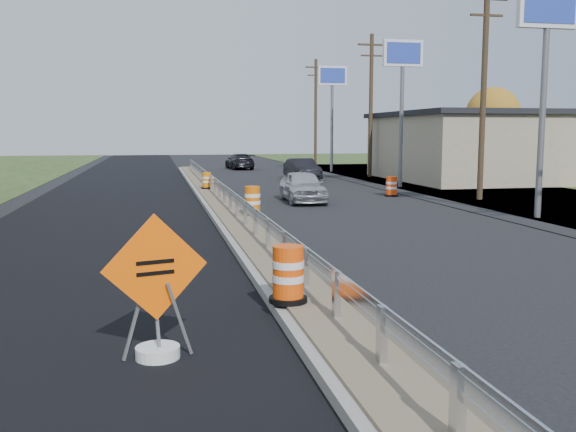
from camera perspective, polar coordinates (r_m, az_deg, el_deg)
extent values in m
plane|color=black|center=(17.58, -2.90, -2.39)|extent=(140.00, 140.00, 0.00)
cube|color=black|center=(27.34, -15.32, 0.90)|extent=(7.20, 120.00, 0.01)
cube|color=gray|center=(25.43, -5.67, 0.84)|extent=(1.60, 55.00, 0.18)
cube|color=brown|center=(25.42, -5.67, 1.10)|extent=(1.25, 55.00, 0.05)
cube|color=silver|center=(6.25, 14.86, -15.63)|extent=(0.10, 0.15, 0.70)
cube|color=silver|center=(7.97, 8.35, -10.33)|extent=(0.10, 0.15, 0.70)
cube|color=silver|center=(9.80, 4.32, -6.89)|extent=(0.10, 0.15, 0.70)
cube|color=silver|center=(11.69, 1.61, -4.52)|extent=(0.10, 0.15, 0.70)
cube|color=silver|center=(13.60, -0.33, -2.81)|extent=(0.10, 0.15, 0.70)
cube|color=silver|center=(15.54, -1.78, -1.52)|extent=(0.10, 0.15, 0.70)
cube|color=silver|center=(17.49, -2.91, -0.52)|extent=(0.10, 0.15, 0.70)
cube|color=silver|center=(19.46, -3.81, 0.28)|extent=(0.10, 0.15, 0.70)
cube|color=silver|center=(21.42, -4.55, 0.94)|extent=(0.10, 0.15, 0.70)
cube|color=silver|center=(23.40, -5.16, 1.48)|extent=(0.10, 0.15, 0.70)
cube|color=silver|center=(25.38, -5.68, 1.94)|extent=(0.10, 0.15, 0.70)
cube|color=silver|center=(27.36, -6.12, 2.33)|extent=(0.10, 0.15, 0.70)
cube|color=silver|center=(29.34, -6.51, 2.67)|extent=(0.10, 0.15, 0.70)
cube|color=silver|center=(31.33, -6.84, 2.97)|extent=(0.10, 0.15, 0.70)
cube|color=silver|center=(33.32, -7.14, 3.23)|extent=(0.10, 0.15, 0.70)
cube|color=silver|center=(35.30, -7.40, 3.46)|extent=(0.10, 0.15, 0.70)
cube|color=silver|center=(37.29, -7.63, 3.67)|extent=(0.10, 0.15, 0.70)
cube|color=silver|center=(39.29, -7.84, 3.85)|extent=(0.10, 0.15, 0.70)
cube|color=silver|center=(41.28, -8.03, 4.02)|extent=(0.10, 0.15, 0.70)
cube|color=silver|center=(43.27, -8.21, 4.17)|extent=(0.10, 0.15, 0.70)
cube|color=silver|center=(45.26, -8.36, 4.31)|extent=(0.10, 0.15, 0.70)
cube|color=silver|center=(47.26, -8.51, 4.44)|extent=(0.10, 0.15, 0.70)
cube|color=silver|center=(49.25, -8.64, 4.55)|extent=(0.10, 0.15, 0.70)
cube|color=silver|center=(26.35, -5.92, 2.58)|extent=(0.04, 46.00, 0.34)
cube|color=silver|center=(26.36, -5.91, 2.40)|extent=(0.06, 46.00, 0.03)
cube|color=silver|center=(26.34, -5.92, 2.75)|extent=(0.06, 46.00, 0.03)
cube|color=tan|center=(44.02, 20.89, 5.67)|extent=(18.00, 12.00, 4.00)
cube|color=black|center=(44.02, 21.02, 8.42)|extent=(18.50, 12.50, 0.30)
cube|color=black|center=(39.95, 9.93, 5.33)|extent=(0.08, 7.20, 2.20)
cylinder|color=slate|center=(24.03, 21.65, 7.88)|extent=(0.22, 0.22, 6.80)
cube|color=white|center=(24.39, 22.10, 16.83)|extent=(2.20, 0.25, 1.40)
cube|color=#263FB2|center=(24.39, 22.10, 16.83)|extent=(1.90, 0.30, 1.10)
cylinder|color=slate|center=(35.63, 10.03, 7.98)|extent=(0.22, 0.22, 6.80)
cube|color=white|center=(35.88, 10.18, 14.06)|extent=(2.20, 0.25, 1.40)
cube|color=#263FB2|center=(35.88, 10.18, 14.06)|extent=(1.90, 0.30, 1.10)
cylinder|color=slate|center=(48.92, 3.92, 7.91)|extent=(0.22, 0.22, 6.80)
cube|color=white|center=(49.10, 3.96, 12.35)|extent=(2.20, 0.25, 1.40)
cube|color=#263FB2|center=(49.10, 3.96, 12.35)|extent=(1.90, 0.30, 1.10)
cylinder|color=#473523|center=(29.75, 16.98, 10.41)|extent=(0.26, 0.26, 9.40)
cube|color=#473523|center=(30.12, 17.23, 16.68)|extent=(1.50, 0.10, 0.10)
cylinder|color=#473523|center=(43.52, 7.37, 9.63)|extent=(0.26, 0.26, 9.40)
cube|color=#473523|center=(43.86, 7.46, 14.86)|extent=(1.90, 0.12, 0.12)
cube|color=#473523|center=(43.77, 7.45, 13.95)|extent=(1.50, 0.10, 0.10)
cylinder|color=#473523|center=(57.90, 2.47, 9.13)|extent=(0.26, 0.26, 9.40)
cube|color=#473523|center=(58.15, 2.49, 13.07)|extent=(1.90, 0.12, 0.12)
cube|color=#473523|center=(58.09, 2.49, 12.39)|extent=(1.50, 0.10, 0.10)
cylinder|color=#473523|center=(58.62, 17.64, 5.68)|extent=(0.36, 0.36, 3.08)
sphere|color=#BA7D27|center=(58.62, 17.76, 8.62)|extent=(4.62, 4.62, 4.62)
cylinder|color=white|center=(8.92, -11.50, -11.82)|extent=(0.59, 0.59, 0.17)
cube|color=slate|center=(8.79, -13.53, -9.12)|extent=(0.35, 0.13, 1.02)
cube|color=slate|center=(8.79, -9.62, -9.02)|extent=(0.35, 0.13, 1.02)
cube|color=slate|center=(8.83, -11.58, -8.98)|extent=(0.11, 0.26, 1.04)
cube|color=#FF5B05|center=(8.61, -11.70, -4.49)|extent=(1.38, 0.41, 1.42)
cube|color=black|center=(8.57, -11.72, -4.03)|extent=(0.49, 0.14, 0.05)
cube|color=black|center=(8.60, -11.69, -5.00)|extent=(0.49, 0.14, 0.05)
cylinder|color=black|center=(10.65, 0.01, -7.42)|extent=(0.64, 0.64, 0.08)
cylinder|color=#FD4D0A|center=(10.54, 0.01, -5.07)|extent=(0.51, 0.51, 0.89)
cylinder|color=white|center=(10.51, 0.01, -4.28)|extent=(0.52, 0.52, 0.12)
cylinder|color=white|center=(10.56, 0.01, -5.52)|extent=(0.52, 0.52, 0.12)
cylinder|color=black|center=(21.75, -3.18, 0.23)|extent=(0.66, 0.66, 0.09)
cylinder|color=#DE6109|center=(21.70, -3.19, 1.44)|extent=(0.53, 0.53, 0.92)
cylinder|color=white|center=(21.68, -3.19, 1.84)|extent=(0.54, 0.54, 0.12)
cylinder|color=white|center=(21.71, -3.18, 1.21)|extent=(0.54, 0.54, 0.12)
cylinder|color=black|center=(32.00, -7.24, 2.49)|extent=(0.55, 0.55, 0.07)
cylinder|color=orange|center=(31.97, -7.25, 3.18)|extent=(0.44, 0.44, 0.77)
cylinder|color=white|center=(31.96, -7.25, 3.41)|extent=(0.45, 0.45, 0.10)
cylinder|color=white|center=(31.97, -7.24, 3.05)|extent=(0.45, 0.45, 0.10)
cylinder|color=black|center=(30.66, 9.17, 1.82)|extent=(0.64, 0.64, 0.09)
cylinder|color=#F93E0A|center=(30.62, 9.18, 2.65)|extent=(0.51, 0.51, 0.90)
cylinder|color=white|center=(30.61, 9.19, 2.93)|extent=(0.53, 0.53, 0.12)
cylinder|color=white|center=(30.62, 9.18, 2.50)|extent=(0.53, 0.53, 0.12)
imported|color=silver|center=(27.70, 1.32, 2.65)|extent=(1.72, 4.05, 1.36)
imported|color=black|center=(40.87, 1.27, 4.19)|extent=(1.72, 4.19, 1.35)
imported|color=black|center=(52.77, -4.31, 4.87)|extent=(2.13, 4.51, 1.27)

